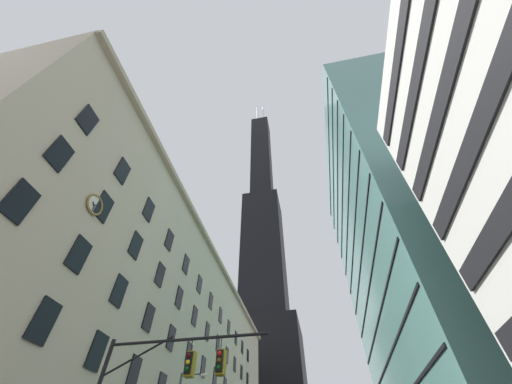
# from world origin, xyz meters

# --- Properties ---
(station_building) EXTENTS (17.04, 70.70, 28.76)m
(station_building) POSITION_xyz_m (-19.19, 29.35, 14.36)
(station_building) COLOR #BCAF93
(station_building) RESTS_ON ground
(dark_skyscraper) EXTENTS (23.57, 23.57, 197.09)m
(dark_skyscraper) POSITION_xyz_m (-13.39, 90.07, 57.91)
(dark_skyscraper) COLOR black
(dark_skyscraper) RESTS_ON ground
(glass_office_midrise) EXTENTS (19.78, 35.27, 52.29)m
(glass_office_midrise) POSITION_xyz_m (20.84, 27.60, 26.15)
(glass_office_midrise) COLOR slate
(glass_office_midrise) RESTS_ON ground
(traffic_signal_mast) EXTENTS (8.22, 0.63, 7.07)m
(traffic_signal_mast) POSITION_xyz_m (-3.72, 3.83, 5.18)
(traffic_signal_mast) COLOR black
(traffic_signal_mast) RESTS_ON sidewalk_left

